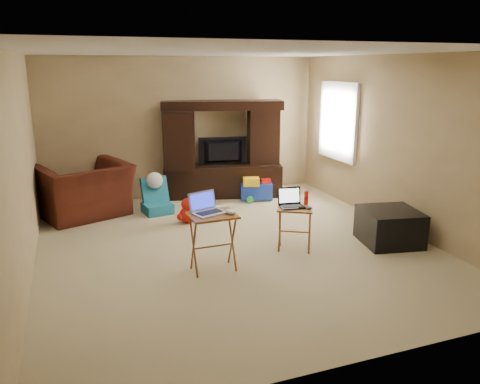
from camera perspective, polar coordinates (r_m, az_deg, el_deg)
name	(u,v)px	position (r m, az deg, el deg)	size (l,w,h in m)	color
floor	(235,246)	(6.32, -0.63, -6.56)	(5.50, 5.50, 0.00)	beige
ceiling	(234,52)	(5.87, -0.70, 16.72)	(5.50, 5.50, 0.00)	silver
wall_back	(184,128)	(8.58, -6.85, 7.78)	(5.00, 5.00, 0.00)	tan
wall_front	(358,218)	(3.58, 14.22, -3.13)	(5.00, 5.00, 0.00)	tan
wall_left	(20,169)	(5.67, -25.25, 2.60)	(5.50, 5.50, 0.00)	tan
wall_right	(397,143)	(7.19, 18.57, 5.66)	(5.50, 5.50, 0.00)	tan
window_pane	(339,121)	(8.41, 11.98, 8.44)	(1.20, 1.20, 0.00)	white
window_frame	(338,121)	(8.40, 11.86, 8.44)	(0.06, 1.14, 1.34)	white
entertainment_center	(223,149)	(8.50, -2.13, 5.22)	(2.13, 0.53, 1.74)	black
television	(223,152)	(8.46, -2.04, 4.94)	(0.88, 0.12, 0.51)	black
recliner	(84,190)	(7.81, -18.45, 0.20)	(1.31, 1.15, 0.85)	#44180E
child_rocker	(157,196)	(7.71, -10.11, -0.47)	(0.44, 0.50, 0.58)	#186B87
plush_toy	(188,211)	(7.18, -6.41, -2.26)	(0.36, 0.30, 0.40)	red
push_toy	(256,188)	(8.38, 2.00, 0.48)	(0.57, 0.41, 0.43)	#1734B9
ottoman	(390,227)	(6.66, 17.78, -4.03)	(0.73, 0.73, 0.47)	black
tray_table_left	(213,243)	(5.49, -3.29, -6.18)	(0.53, 0.43, 0.69)	#9D6526
tray_table_right	(295,229)	(6.13, 6.68, -4.48)	(0.45, 0.36, 0.58)	#AB5F29
laptop_left	(209,204)	(5.35, -3.77, -1.45)	(0.36, 0.30, 0.24)	#ABACB0
laptop_right	(292,198)	(6.00, 6.37, -0.78)	(0.30, 0.25, 0.24)	black
mouse_left	(230,212)	(5.35, -1.19, -2.44)	(0.09, 0.14, 0.06)	silver
mouse_right	(309,207)	(5.99, 8.40, -1.85)	(0.08, 0.12, 0.05)	#45454A
water_bottle	(306,198)	(6.17, 8.07, -0.70)	(0.06, 0.06, 0.18)	red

